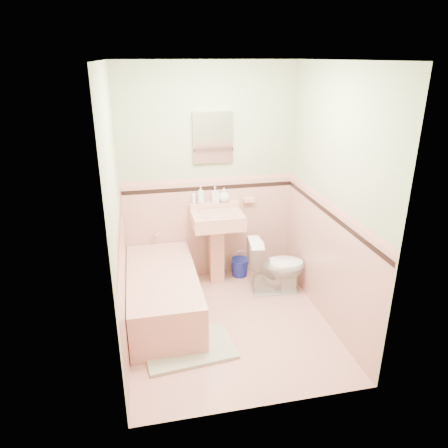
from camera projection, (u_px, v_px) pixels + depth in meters
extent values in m
plane|color=#D99D8E|center=(229.00, 324.00, 4.27)|extent=(2.20, 2.20, 0.00)
plane|color=white|center=(231.00, 60.00, 3.34)|extent=(2.20, 2.20, 0.00)
plane|color=beige|center=(209.00, 177.00, 4.80)|extent=(2.50, 0.00, 2.50)
plane|color=beige|center=(266.00, 263.00, 2.80)|extent=(2.50, 0.00, 2.50)
plane|color=beige|center=(116.00, 216.00, 3.61)|extent=(0.00, 2.50, 2.50)
plane|color=beige|center=(332.00, 201.00, 4.00)|extent=(0.00, 2.50, 2.50)
plane|color=#DCA293|center=(209.00, 230.00, 5.03)|extent=(2.00, 0.00, 2.00)
plane|color=#DCA293|center=(262.00, 342.00, 3.05)|extent=(2.00, 0.00, 2.00)
plane|color=#DCA293|center=(124.00, 283.00, 3.85)|extent=(0.00, 2.20, 2.20)
plane|color=#DCA293|center=(325.00, 262.00, 4.23)|extent=(0.00, 2.20, 2.20)
plane|color=black|center=(209.00, 188.00, 4.83)|extent=(2.00, 0.00, 2.00)
plane|color=black|center=(265.00, 278.00, 2.87)|extent=(2.00, 0.00, 2.00)
plane|color=black|center=(120.00, 230.00, 3.66)|extent=(0.00, 2.20, 2.20)
plane|color=black|center=(329.00, 214.00, 4.04)|extent=(0.00, 2.20, 2.20)
plane|color=#D98F84|center=(209.00, 180.00, 4.80)|extent=(2.00, 0.00, 2.00)
plane|color=#D98F84|center=(265.00, 265.00, 2.83)|extent=(2.00, 0.00, 2.00)
plane|color=#D98F84|center=(119.00, 220.00, 3.62)|extent=(0.00, 2.20, 2.20)
plane|color=#D98F84|center=(330.00, 204.00, 4.00)|extent=(0.00, 2.20, 2.20)
cube|color=tan|center=(163.00, 295.00, 4.36)|extent=(0.70, 1.50, 0.45)
cylinder|color=silver|center=(156.00, 233.00, 4.86)|extent=(0.04, 0.12, 0.04)
cylinder|color=silver|center=(215.00, 204.00, 4.83)|extent=(0.02, 0.02, 0.10)
cube|color=white|center=(213.00, 137.00, 4.62)|extent=(0.45, 0.04, 0.56)
cube|color=tan|center=(249.00, 200.00, 4.97)|extent=(0.13, 0.08, 0.04)
imported|color=#B2B2B2|center=(201.00, 195.00, 4.80)|extent=(0.09, 0.09, 0.21)
imported|color=#B2B2B2|center=(215.00, 195.00, 4.83)|extent=(0.09, 0.09, 0.19)
imported|color=#B2B2B2|center=(224.00, 195.00, 4.86)|extent=(0.13, 0.13, 0.16)
cylinder|color=white|center=(194.00, 199.00, 4.80)|extent=(0.04, 0.04, 0.12)
imported|color=white|center=(276.00, 266.00, 4.76)|extent=(0.67, 0.43, 0.65)
cube|color=#99A387|center=(189.00, 348.00, 3.90)|extent=(0.86, 0.62, 0.03)
cube|color=#BF1E59|center=(176.00, 346.00, 3.85)|extent=(0.14, 0.08, 0.05)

